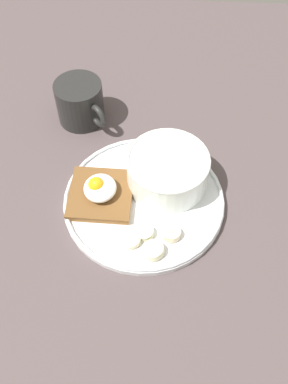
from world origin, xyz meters
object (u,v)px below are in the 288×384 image
banana_slice_right (171,233)px  poached_egg (99,188)px  banana_slice_back (130,239)px  banana_slice_front (145,233)px  toast_slice (101,195)px  banana_slice_left (153,250)px  oatmeal_bowl (168,170)px  coffee_mug (80,102)px

banana_slice_right → poached_egg: bearing=61.0°
poached_egg → banana_slice_back: 9.49cm
banana_slice_front → banana_slice_right: bearing=-89.4°
toast_slice → banana_slice_left: (-9.38, -8.77, -0.06)cm
banana_slice_front → banana_slice_left: 3.24cm
oatmeal_bowl → poached_egg: size_ratio=2.43×
banana_slice_front → banana_slice_left: banana_slice_left is taller
toast_slice → banana_slice_front: size_ratio=3.29×
oatmeal_bowl → toast_slice: oatmeal_bowl is taller
coffee_mug → banana_slice_right: bearing=-145.4°
banana_slice_left → banana_slice_right: bearing=-41.2°
banana_slice_back → coffee_mug: size_ratio=0.41×
banana_slice_left → banana_slice_back: (1.79, 3.58, -0.16)cm
banana_slice_front → toast_slice: bearing=49.2°
banana_slice_back → banana_slice_right: banana_slice_right is taller
toast_slice → poached_egg: 1.90cm
banana_slice_front → oatmeal_bowl: bearing=-16.2°
banana_slice_left → coffee_mug: coffee_mug is taller
toast_slice → banana_slice_left: size_ratio=2.40×
banana_slice_back → banana_slice_front: bearing=-62.6°
banana_slice_right → banana_slice_left: bearing=138.8°
banana_slice_front → coffee_mug: bearing=27.9°
oatmeal_bowl → coffee_mug: bearing=47.6°
toast_slice → banana_slice_front: (-6.43, -7.45, -0.15)cm
poached_egg → banana_slice_front: (-6.42, -7.55, -2.05)cm
banana_slice_back → poached_egg: bearing=35.0°
oatmeal_bowl → banana_slice_front: (-10.19, 2.96, -2.50)cm
oatmeal_bowl → banana_slice_back: (-11.35, 5.21, -2.57)cm
poached_egg → banana_slice_back: bearing=-145.0°
banana_slice_left → coffee_mug: (27.93, 14.55, 2.35)cm
banana_slice_right → coffee_mug: bearing=34.6°
banana_slice_left → poached_egg: bearing=43.4°
banana_slice_right → coffee_mug: coffee_mug is taller
poached_egg → banana_slice_left: 13.05cm
banana_slice_back → coffee_mug: (26.15, 10.98, 2.51)cm
toast_slice → coffee_mug: size_ratio=1.02×
poached_egg → banana_slice_right: 13.30cm
toast_slice → banana_slice_left: bearing=-136.9°
toast_slice → banana_slice_right: (-6.38, -11.39, -0.09)cm
oatmeal_bowl → poached_egg: bearing=109.7°
poached_egg → banana_slice_right: bearing=-119.0°
banana_slice_front → banana_slice_right: 3.95cm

